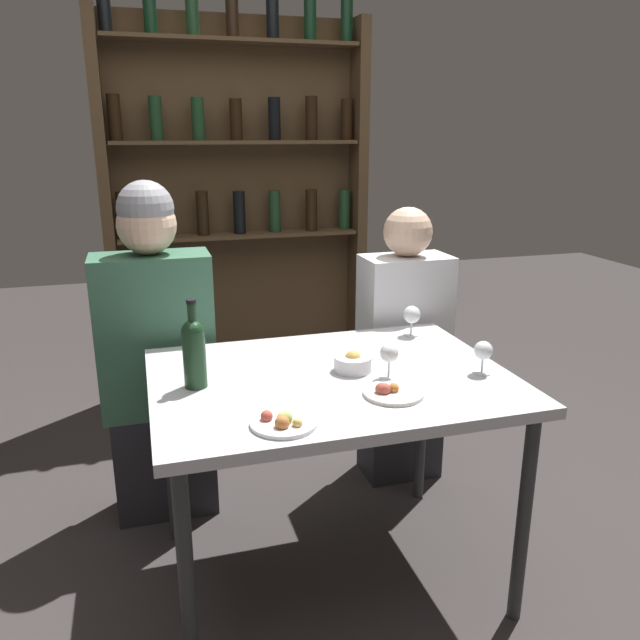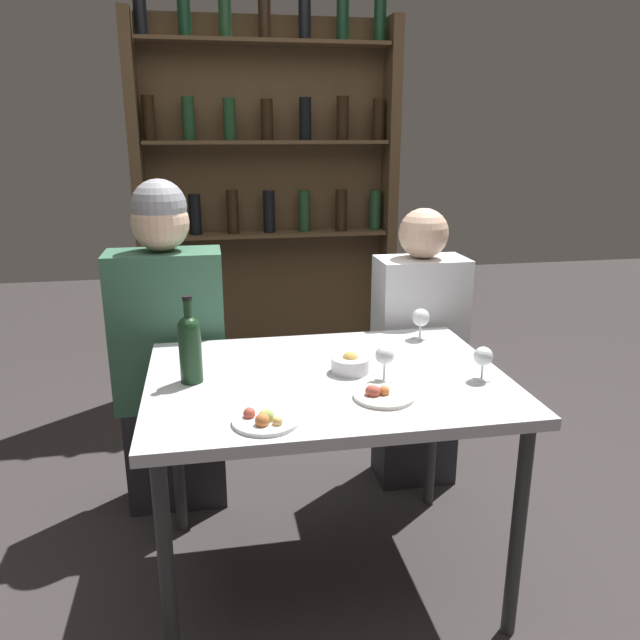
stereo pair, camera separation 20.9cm
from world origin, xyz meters
name	(u,v)px [view 2 (the right image)]	position (x,y,z in m)	size (l,w,h in m)	color
ground_plane	(326,573)	(0.00, 0.00, 0.00)	(10.00, 10.00, 0.00)	#332D2D
dining_table	(327,396)	(0.00, 0.00, 0.69)	(1.15, 0.86, 0.76)	silver
wine_rack_wall	(268,193)	(0.00, 1.81, 1.18)	(1.49, 0.21, 2.25)	#4C3823
wine_bottle	(190,345)	(-0.43, 0.03, 0.88)	(0.07, 0.07, 0.28)	#19381E
wine_glass_0	(483,358)	(0.48, -0.12, 0.84)	(0.06, 0.06, 0.11)	silver
wine_glass_1	(421,318)	(0.42, 0.31, 0.84)	(0.07, 0.07, 0.12)	silver
wine_glass_2	(385,357)	(0.17, -0.07, 0.84)	(0.06, 0.06, 0.12)	silver
food_plate_0	(265,419)	(-0.23, -0.31, 0.78)	(0.18, 0.18, 0.04)	white
food_plate_1	(382,395)	(0.13, -0.20, 0.77)	(0.18, 0.18, 0.04)	silver
snack_bowl	(350,364)	(0.08, 0.02, 0.79)	(0.12, 0.12, 0.07)	white
seated_person_left	(170,354)	(-0.53, 0.59, 0.66)	(0.44, 0.22, 1.35)	#26262B
seated_person_right	(418,357)	(0.52, 0.59, 0.58)	(0.37, 0.22, 1.22)	#26262B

